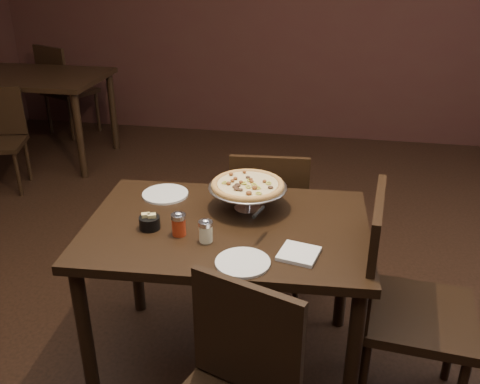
# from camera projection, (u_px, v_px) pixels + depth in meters

# --- Properties ---
(room) EXTENTS (6.04, 7.04, 2.84)m
(room) POSITION_uv_depth(u_px,v_px,m) (218.00, 85.00, 2.07)
(room) COLOR black
(room) RESTS_ON ground
(dining_table) EXTENTS (1.29, 0.90, 0.78)m
(dining_table) POSITION_uv_depth(u_px,v_px,m) (227.00, 244.00, 2.40)
(dining_table) COLOR black
(dining_table) RESTS_ON ground
(background_table) EXTENTS (1.29, 0.86, 0.80)m
(background_table) POSITION_uv_depth(u_px,v_px,m) (34.00, 86.00, 4.86)
(background_table) COLOR black
(background_table) RESTS_ON ground
(pizza_stand) EXTENTS (0.36, 0.36, 0.15)m
(pizza_stand) POSITION_uv_depth(u_px,v_px,m) (248.00, 185.00, 2.44)
(pizza_stand) COLOR silver
(pizza_stand) RESTS_ON dining_table
(parmesan_shaker) EXTENTS (0.06, 0.06, 0.10)m
(parmesan_shaker) POSITION_uv_depth(u_px,v_px,m) (206.00, 231.00, 2.20)
(parmesan_shaker) COLOR #EFEABA
(parmesan_shaker) RESTS_ON dining_table
(pepper_flake_shaker) EXTENTS (0.06, 0.06, 0.11)m
(pepper_flake_shaker) POSITION_uv_depth(u_px,v_px,m) (179.00, 224.00, 2.25)
(pepper_flake_shaker) COLOR maroon
(pepper_flake_shaker) RESTS_ON dining_table
(packet_caddy) EXTENTS (0.09, 0.09, 0.07)m
(packet_caddy) POSITION_uv_depth(u_px,v_px,m) (150.00, 222.00, 2.31)
(packet_caddy) COLOR black
(packet_caddy) RESTS_ON dining_table
(napkin_stack) EXTENTS (0.18, 0.18, 0.02)m
(napkin_stack) POSITION_uv_depth(u_px,v_px,m) (299.00, 254.00, 2.12)
(napkin_stack) COLOR silver
(napkin_stack) RESTS_ON dining_table
(plate_left) EXTENTS (0.22, 0.22, 0.01)m
(plate_left) POSITION_uv_depth(u_px,v_px,m) (165.00, 194.00, 2.62)
(plate_left) COLOR silver
(plate_left) RESTS_ON dining_table
(plate_near) EXTENTS (0.22, 0.22, 0.01)m
(plate_near) POSITION_uv_depth(u_px,v_px,m) (243.00, 262.00, 2.07)
(plate_near) COLOR silver
(plate_near) RESTS_ON dining_table
(serving_spatula) EXTENTS (0.12, 0.12, 0.02)m
(serving_spatula) POSITION_uv_depth(u_px,v_px,m) (258.00, 213.00, 2.20)
(serving_spatula) COLOR silver
(serving_spatula) RESTS_ON pizza_stand
(chair_far) EXTENTS (0.45, 0.45, 0.90)m
(chair_far) POSITION_uv_depth(u_px,v_px,m) (269.00, 216.00, 3.03)
(chair_far) COLOR black
(chair_far) RESTS_ON ground
(chair_side) EXTENTS (0.51, 0.51, 1.00)m
(chair_side) POSITION_uv_depth(u_px,v_px,m) (400.00, 299.00, 2.24)
(chair_side) COLOR black
(chair_side) RESTS_ON ground
(bg_chair_far) EXTENTS (0.58, 0.58, 0.95)m
(bg_chair_far) POSITION_uv_depth(u_px,v_px,m) (64.00, 87.00, 5.55)
(bg_chair_far) COLOR black
(bg_chair_far) RESTS_ON ground
(bg_chair_near) EXTENTS (0.48, 0.48, 0.83)m
(bg_chair_near) POSITION_uv_depth(u_px,v_px,m) (0.00, 135.00, 4.39)
(bg_chair_near) COLOR black
(bg_chair_near) RESTS_ON ground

